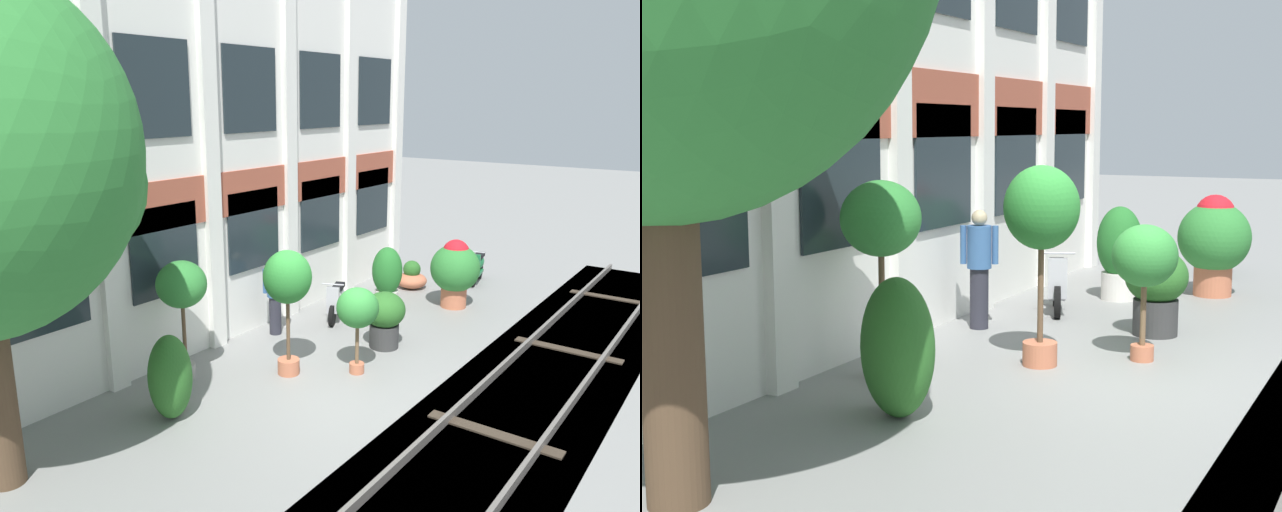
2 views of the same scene
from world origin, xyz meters
TOP-DOWN VIEW (x-y plane):
  - ground_plane at (0.00, 0.00)m, footprint 80.00×80.00m
  - apartment_facade at (-0.00, 3.24)m, footprint 14.90×0.64m
  - rail_tracks at (0.00, -2.97)m, footprint 22.54×2.80m
  - potted_plant_stone_basin at (4.15, 1.37)m, footprint 0.73×0.73m
  - potted_plant_low_pan at (0.60, -0.08)m, footprint 0.78×0.78m
  - potted_plant_tall_urn at (-1.45, 2.31)m, footprint 0.90×0.90m
  - potted_plant_terracotta_small at (-0.18, 0.93)m, footprint 0.89×0.89m
  - potted_plant_fluted_column at (5.21, 0.09)m, footprint 1.19×1.19m
  - potted_plant_glazed_jar at (1.98, 0.15)m, footprint 0.85×0.85m
  - potted_plant_wide_bowl at (5.99, 1.67)m, footprint 0.82×0.82m
  - scooter_near_curb at (2.81, 1.91)m, footprint 1.31×0.72m
  - scooter_second_parked at (7.60, 0.47)m, footprint 1.37×0.56m
  - resident_by_doorway at (1.22, 2.44)m, footprint 0.34×0.49m
  - topiary_hedge at (-2.55, 1.42)m, footprint 1.18×1.20m

SIDE VIEW (x-z plane):
  - rail_tracks at x=0.00m, z-range -0.35..0.08m
  - ground_plane at x=0.00m, z-range 0.00..0.00m
  - potted_plant_wide_bowl at x=5.99m, z-range -0.09..0.67m
  - scooter_near_curb at x=2.81m, z-range -0.05..0.93m
  - scooter_second_parked at x=7.60m, z-range -0.05..0.93m
  - potted_plant_glazed_jar at x=1.98m, z-range 0.08..1.25m
  - topiary_hedge at x=-2.55m, z-range 0.00..1.37m
  - potted_plant_stone_basin at x=4.15m, z-range 0.09..1.61m
  - resident_by_doorway at x=1.22m, z-range 0.06..1.72m
  - potted_plant_fluted_column at x=5.21m, z-range 0.12..1.81m
  - potted_plant_low_pan at x=0.60m, z-range 0.41..2.06m
  - potted_plant_tall_urn at x=-1.45m, z-range 0.60..2.82m
  - potted_plant_terracotta_small at x=-0.18m, z-range 0.58..2.94m
  - apartment_facade at x=0.00m, z-range -0.02..7.90m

